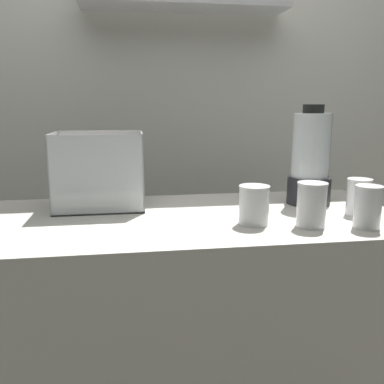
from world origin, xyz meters
The scene contains 8 objects.
counter centered at (0.00, 0.00, 0.45)m, with size 1.40×0.64×0.90m, color beige.
back_wall_unit centered at (0.00, 0.77, 1.27)m, with size 2.60×0.24×2.50m.
carrot_display_bin centered at (-0.30, 0.16, 0.98)m, with size 0.31×0.23×0.27m.
blender_pitcher centered at (0.45, 0.11, 1.06)m, with size 0.16×0.16×0.36m.
juice_cup_carrot_far_left centered at (0.17, -0.12, 0.95)m, with size 0.09×0.09×0.12m.
juice_cup_carrot_left centered at (0.33, -0.17, 0.96)m, with size 0.09×0.09×0.13m.
juice_cup_orange_middle centered at (0.49, -0.21, 0.96)m, with size 0.08×0.08×0.13m.
juice_cup_orange_right centered at (0.55, -0.07, 0.95)m, with size 0.08×0.08×0.12m.
Camera 1 is at (-0.19, -1.30, 1.26)m, focal length 38.58 mm.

